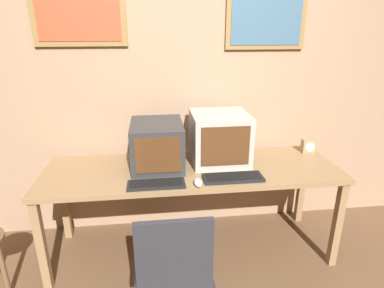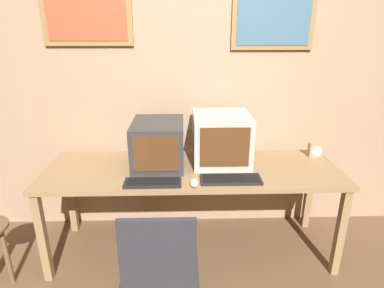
{
  "view_description": "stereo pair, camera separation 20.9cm",
  "coord_description": "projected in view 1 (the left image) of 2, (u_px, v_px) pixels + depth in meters",
  "views": [
    {
      "loc": [
        -0.27,
        -1.2,
        1.76
      ],
      "look_at": [
        0.0,
        1.02,
        0.94
      ],
      "focal_mm": 30.0,
      "sensor_mm": 36.0,
      "label": 1
    },
    {
      "loc": [
        -0.06,
        -1.21,
        1.76
      ],
      "look_at": [
        0.0,
        1.02,
        0.94
      ],
      "focal_mm": 30.0,
      "sensor_mm": 36.0,
      "label": 2
    }
  ],
  "objects": [
    {
      "name": "monitor_right",
      "position": [
        219.0,
        138.0,
        2.52
      ],
      "size": [
        0.44,
        0.44,
        0.39
      ],
      "color": "#B7B2A8",
      "rests_on": "desk"
    },
    {
      "name": "keyboard_side",
      "position": [
        233.0,
        178.0,
        2.26
      ],
      "size": [
        0.42,
        0.16,
        0.03
      ],
      "color": "black",
      "rests_on": "desk"
    },
    {
      "name": "keyboard_main",
      "position": [
        156.0,
        184.0,
        2.17
      ],
      "size": [
        0.39,
        0.14,
        0.03
      ],
      "color": "black",
      "rests_on": "desk"
    },
    {
      "name": "monitor_left",
      "position": [
        157.0,
        145.0,
        2.43
      ],
      "size": [
        0.39,
        0.48,
        0.34
      ],
      "color": "#333333",
      "rests_on": "desk"
    },
    {
      "name": "mouse_near_keyboard",
      "position": [
        198.0,
        182.0,
        2.18
      ],
      "size": [
        0.06,
        0.12,
        0.04
      ],
      "color": "silver",
      "rests_on": "desk"
    },
    {
      "name": "desk_clock",
      "position": [
        308.0,
        146.0,
        2.74
      ],
      "size": [
        0.11,
        0.07,
        0.12
      ],
      "color": "#A38456",
      "rests_on": "desk"
    },
    {
      "name": "desk",
      "position": [
        192.0,
        176.0,
        2.47
      ],
      "size": [
        2.23,
        0.71,
        0.75
      ],
      "color": "#99754C",
      "rests_on": "ground_plane"
    },
    {
      "name": "office_chair",
      "position": [
        174.0,
        281.0,
        1.84
      ],
      "size": [
        0.45,
        0.45,
        0.89
      ],
      "color": "black",
      "rests_on": "ground_plane"
    },
    {
      "name": "wall_back",
      "position": [
        185.0,
        84.0,
        2.69
      ],
      "size": [
        8.0,
        0.08,
        2.6
      ],
      "color": "tan",
      "rests_on": "ground_plane"
    }
  ]
}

